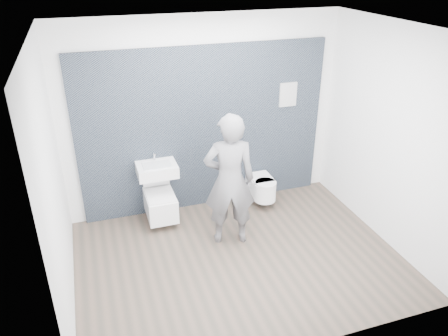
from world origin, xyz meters
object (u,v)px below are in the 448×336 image
object	(u,v)px
washbasin	(157,169)
toilet_rounded	(262,187)
toilet_square	(160,203)
visitor	(229,181)

from	to	relation	value
washbasin	toilet_rounded	size ratio (longest dim) A/B	0.96
washbasin	toilet_square	xyz separation A→B (m)	(-0.00, -0.08, -0.50)
washbasin	visitor	xyz separation A→B (m)	(0.78, -0.80, 0.10)
toilet_rounded	visitor	xyz separation A→B (m)	(-0.78, -0.72, 0.61)
toilet_square	visitor	world-z (taller)	visitor
toilet_rounded	visitor	size ratio (longest dim) A/B	0.32
washbasin	toilet_rounded	distance (m)	1.65
toilet_square	toilet_rounded	bearing A→B (deg)	0.01
toilet_rounded	visitor	bearing A→B (deg)	-137.09
toilet_square	toilet_rounded	world-z (taller)	toilet_square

